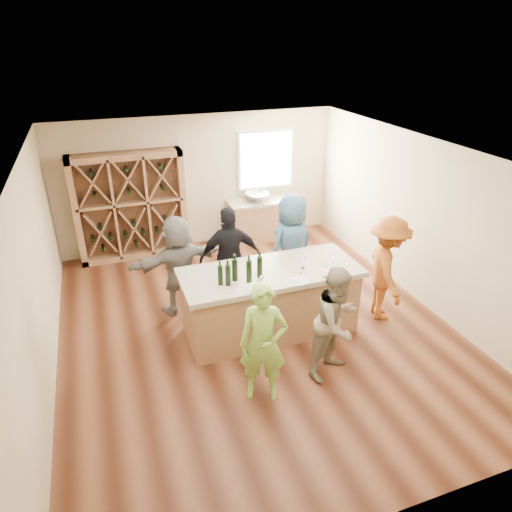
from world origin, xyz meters
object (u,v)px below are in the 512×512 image
object	(u,v)px
wine_bottle_c	(235,270)
person_far_left	(179,265)
sink	(257,197)
person_near_right	(337,322)
person_far_mid	(230,258)
person_near_left	(263,343)
wine_bottle_d	(249,271)
person_far_right	(291,245)
person_server	(387,269)
tasting_counter_base	(270,303)
wine_bottle_b	(228,275)
wine_bottle_e	(260,267)
wine_rack	(131,207)
wine_bottle_a	(220,275)

from	to	relation	value
wine_bottle_c	person_far_left	bearing A→B (deg)	117.23
sink	person_near_right	size ratio (longest dim) A/B	0.33
person_far_left	person_far_mid	bearing A→B (deg)	164.42
person_near_left	person_far_mid	world-z (taller)	person_far_mid
wine_bottle_c	wine_bottle_d	distance (m)	0.21
person_far_right	person_far_left	xyz separation A→B (m)	(-1.98, 0.07, -0.07)
person_far_left	person_near_right	bearing A→B (deg)	116.69
person_far_mid	person_far_right	distance (m)	1.13
person_server	person_far_right	bearing A→B (deg)	60.08
tasting_counter_base	person_far_right	xyz separation A→B (m)	(0.78, 0.99, 0.43)
wine_bottle_d	tasting_counter_base	bearing A→B (deg)	27.47
wine_bottle_b	person_near_left	distance (m)	1.19
person_near_right	person_far_right	bearing A→B (deg)	55.61
wine_bottle_e	person_near_right	size ratio (longest dim) A/B	0.20
wine_bottle_d	person_server	size ratio (longest dim) A/B	0.19
wine_bottle_e	person_near_right	xyz separation A→B (m)	(0.71, -1.07, -0.43)
wine_rack	person_server	bearing A→B (deg)	-45.83
wine_bottle_a	person_far_right	world-z (taller)	person_far_right
person_server	wine_bottle_a	bearing A→B (deg)	106.04
person_far_left	sink	bearing A→B (deg)	-143.24
wine_rack	person_near_right	bearing A→B (deg)	-64.98
wine_bottle_c	wine_rack	bearing A→B (deg)	107.15
wine_bottle_d	person_far_mid	bearing A→B (deg)	86.51
wine_bottle_b	wine_bottle_e	bearing A→B (deg)	7.98
wine_bottle_a	person_far_right	size ratio (longest dim) A/B	0.16
tasting_counter_base	wine_bottle_b	world-z (taller)	wine_bottle_b
person_far_right	person_far_left	bearing A→B (deg)	-18.72
sink	person_far_mid	bearing A→B (deg)	-119.22
wine_bottle_b	wine_bottle_c	xyz separation A→B (m)	(0.13, 0.10, 0.01)
wine_rack	person_near_right	distance (m)	5.16
person_near_left	person_server	xyz separation A→B (m)	(2.51, 1.08, 0.06)
person_near_left	person_far_right	bearing A→B (deg)	80.56
person_near_left	wine_bottle_d	bearing A→B (deg)	101.68
person_far_mid	person_far_right	bearing A→B (deg)	-173.24
wine_bottle_b	wine_bottle_e	size ratio (longest dim) A/B	0.94
wine_rack	tasting_counter_base	distance (m)	3.90
tasting_counter_base	person_near_right	distance (m)	1.34
wine_bottle_d	person_far_left	size ratio (longest dim) A/B	0.19
person_near_left	person_near_right	xyz separation A→B (m)	(1.09, 0.11, -0.01)
wine_bottle_d	wine_bottle_e	world-z (taller)	wine_bottle_d
wine_bottle_a	person_far_left	world-z (taller)	person_far_left
person_near_right	person_far_right	world-z (taller)	person_far_right
tasting_counter_base	person_far_mid	world-z (taller)	person_far_mid
wine_bottle_b	person_near_left	xyz separation A→B (m)	(0.12, -1.11, -0.41)
person_far_mid	person_far_left	world-z (taller)	person_far_mid
wine_bottle_c	person_far_mid	distance (m)	1.17
wine_bottle_b	person_server	size ratio (longest dim) A/B	0.17
person_near_right	person_server	xyz separation A→B (m)	(1.42, 0.97, 0.07)
wine_bottle_b	wine_bottle_c	world-z (taller)	wine_bottle_c
tasting_counter_base	person_far_right	distance (m)	1.33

